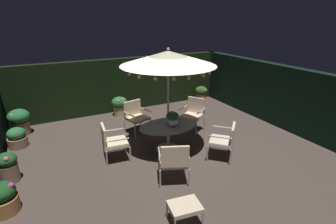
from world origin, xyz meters
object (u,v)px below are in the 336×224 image
at_px(potted_plant_back_left, 17,138).
at_px(potted_plant_front_corner, 120,105).
at_px(patio_chair_east, 111,140).
at_px(patio_chair_southeast, 174,160).
at_px(potted_plant_back_center, 20,121).
at_px(centerpiece_planter, 172,118).
at_px(patio_umbrella, 168,58).
at_px(patio_chair_south, 225,139).
at_px(patio_chair_north, 194,112).
at_px(potted_plant_back_right, 2,198).
at_px(potted_plant_left_far, 201,93).
at_px(patio_dining_table, 168,131).
at_px(potted_plant_left_near, 8,167).
at_px(ottoman_footrest, 185,207).
at_px(patio_chair_northeast, 136,115).

xyz_separation_m(potted_plant_back_left, potted_plant_front_corner, (3.25, 1.08, 0.11)).
xyz_separation_m(patio_chair_east, patio_chair_southeast, (0.92, -1.55, 0.02)).
bearing_deg(potted_plant_back_center, centerpiece_planter, -39.88).
xyz_separation_m(patio_umbrella, potted_plant_back_center, (-3.57, 2.91, -2.02)).
distance_m(patio_chair_south, potted_plant_back_center, 6.10).
distance_m(patio_chair_north, potted_plant_back_left, 5.10).
distance_m(potted_plant_back_left, potted_plant_back_right, 2.78).
height_order(centerpiece_planter, potted_plant_back_center, centerpiece_planter).
relative_size(potted_plant_back_left, potted_plant_left_far, 0.87).
bearing_deg(patio_dining_table, patio_chair_east, 173.90).
xyz_separation_m(patio_dining_table, patio_chair_southeast, (-0.58, -1.39, 0.03)).
height_order(patio_chair_southeast, potted_plant_left_near, patio_chair_southeast).
bearing_deg(potted_plant_left_far, patio_dining_table, -135.43).
height_order(patio_chair_south, ottoman_footrest, patio_chair_south).
height_order(patio_chair_northeast, patio_chair_southeast, patio_chair_northeast).
height_order(patio_chair_south, potted_plant_front_corner, patio_chair_south).
distance_m(patio_umbrella, patio_chair_north, 2.40).
xyz_separation_m(patio_dining_table, potted_plant_back_left, (-3.64, 2.02, -0.27)).
bearing_deg(potted_plant_back_right, centerpiece_planter, 9.33).
distance_m(patio_chair_northeast, potted_plant_back_right, 4.07).
bearing_deg(patio_chair_southeast, potted_plant_left_near, 151.93).
bearing_deg(centerpiece_planter, patio_chair_northeast, 105.37).
xyz_separation_m(centerpiece_planter, potted_plant_back_center, (-3.63, 3.03, -0.52)).
height_order(centerpiece_planter, potted_plant_left_near, centerpiece_planter).
relative_size(centerpiece_planter, patio_chair_southeast, 0.44).
height_order(patio_chair_north, potted_plant_left_far, patio_chair_north).
distance_m(patio_chair_east, potted_plant_back_center, 3.45).
bearing_deg(patio_chair_north, patio_chair_northeast, 157.87).
height_order(patio_chair_south, potted_plant_back_left, patio_chair_south).
bearing_deg(potted_plant_front_corner, patio_chair_southeast, -92.36).
xyz_separation_m(potted_plant_back_right, potted_plant_back_center, (0.21, 3.66, 0.13)).
bearing_deg(patio_dining_table, potted_plant_left_near, 175.40).
bearing_deg(patio_umbrella, patio_chair_northeast, 104.48).
distance_m(potted_plant_front_corner, potted_plant_left_near, 4.37).
bearing_deg(patio_chair_south, patio_chair_north, 82.86).
relative_size(patio_chair_north, ottoman_footrest, 1.72).
height_order(patio_chair_northeast, potted_plant_back_center, patio_chair_northeast).
bearing_deg(potted_plant_back_left, potted_plant_left_near, -93.55).
bearing_deg(potted_plant_back_center, potted_plant_back_right, -93.26).
relative_size(patio_chair_northeast, patio_chair_southeast, 1.01).
distance_m(patio_umbrella, potted_plant_left_near, 4.31).
bearing_deg(patio_dining_table, patio_chair_northeast, 104.48).
bearing_deg(centerpiece_planter, patio_chair_north, 36.02).
distance_m(ottoman_footrest, potted_plant_left_far, 6.98).
bearing_deg(ottoman_footrest, potted_plant_left_far, 53.66).
distance_m(patio_umbrella, potted_plant_front_corner, 3.75).
height_order(ottoman_footrest, potted_plant_front_corner, potted_plant_front_corner).
xyz_separation_m(patio_chair_northeast, potted_plant_back_right, (-3.41, -2.21, -0.27)).
xyz_separation_m(centerpiece_planter, patio_chair_northeast, (-0.43, 1.58, -0.38)).
height_order(centerpiece_planter, patio_chair_northeast, centerpiece_planter).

